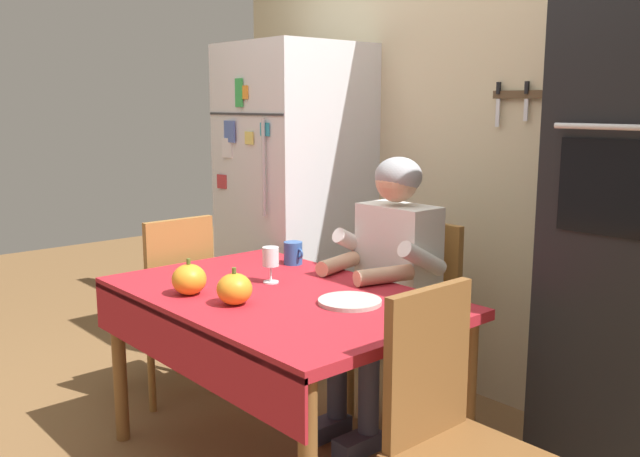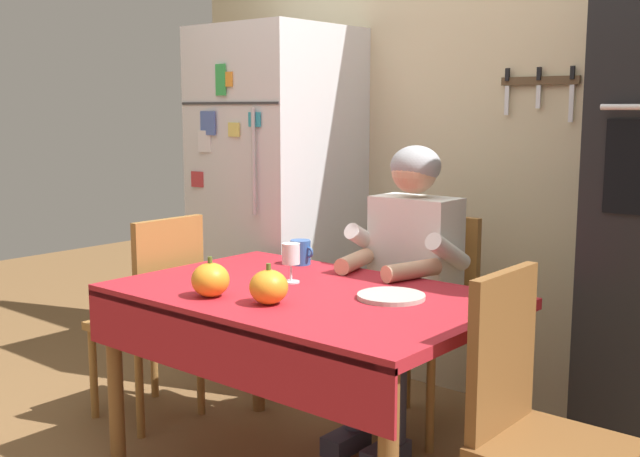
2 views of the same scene
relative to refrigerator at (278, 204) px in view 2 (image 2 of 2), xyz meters
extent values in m
cube|color=#BCAD89|center=(1.00, 0.39, 0.40)|extent=(3.70, 0.10, 2.60)
cube|color=#4C3823|center=(1.27, 0.33, 0.62)|extent=(0.36, 0.02, 0.04)
cube|color=silver|center=(1.12, 0.32, 0.53)|extent=(0.02, 0.01, 0.13)
cube|color=black|center=(1.12, 0.32, 0.65)|extent=(0.02, 0.01, 0.06)
cube|color=silver|center=(1.27, 0.32, 0.55)|extent=(0.02, 0.01, 0.10)
cube|color=black|center=(1.27, 0.32, 0.65)|extent=(0.02, 0.01, 0.06)
cube|color=silver|center=(1.42, 0.32, 0.52)|extent=(0.02, 0.01, 0.16)
cube|color=black|center=(1.42, 0.32, 0.65)|extent=(0.02, 0.01, 0.06)
cube|color=silver|center=(0.00, 0.00, 0.00)|extent=(0.68, 0.68, 1.80)
cylinder|color=silver|center=(0.19, -0.36, 0.25)|extent=(0.02, 0.02, 0.50)
cube|color=#333335|center=(0.00, -0.34, 0.52)|extent=(0.67, 0.01, 0.01)
cube|color=teal|center=(0.18, -0.35, 0.44)|extent=(0.08, 0.01, 0.07)
cube|color=#E5D666|center=(0.04, -0.35, 0.40)|extent=(0.08, 0.01, 0.07)
cube|color=green|center=(-0.04, -0.35, 0.63)|extent=(0.07, 0.02, 0.15)
cube|color=silver|center=(-0.17, -0.35, 0.33)|extent=(0.08, 0.02, 0.11)
cube|color=#B73338|center=(-0.23, -0.35, 0.14)|extent=(0.08, 0.02, 0.08)
cube|color=#4C66B7|center=(-0.14, -0.35, 0.42)|extent=(0.12, 0.02, 0.12)
cube|color=orange|center=(0.00, -0.35, 0.63)|extent=(0.07, 0.01, 0.07)
cylinder|color=brown|center=(0.31, -1.25, -0.55)|extent=(0.06, 0.06, 0.70)
cylinder|color=brown|center=(0.31, -0.47, -0.55)|extent=(0.06, 0.06, 0.70)
cylinder|color=brown|center=(1.59, -0.47, -0.55)|extent=(0.06, 0.06, 0.70)
cube|color=#A81E28|center=(0.95, -0.86, -0.18)|extent=(1.40, 0.90, 0.04)
cube|color=#A81E28|center=(0.95, -1.30, -0.28)|extent=(1.40, 0.01, 0.20)
cube|color=#9E6B33|center=(0.99, -0.17, -0.47)|extent=(0.40, 0.40, 0.04)
cube|color=#9E6B33|center=(0.99, 0.01, -0.21)|extent=(0.36, 0.04, 0.48)
cylinder|color=#9E6B33|center=(0.82, -0.34, -0.69)|extent=(0.04, 0.04, 0.41)
cylinder|color=#9E6B33|center=(0.82, 0.00, -0.69)|extent=(0.04, 0.04, 0.41)
cylinder|color=#9E6B33|center=(1.16, -0.34, -0.69)|extent=(0.04, 0.04, 0.41)
cylinder|color=#9E6B33|center=(1.16, 0.00, -0.69)|extent=(0.04, 0.04, 0.41)
cube|color=#38384C|center=(0.89, -0.55, -0.86)|extent=(0.10, 0.22, 0.08)
cube|color=#38384C|center=(1.09, -0.55, -0.86)|extent=(0.10, 0.22, 0.08)
cylinder|color=#38384C|center=(0.89, -0.49, -0.67)|extent=(0.09, 0.09, 0.38)
cylinder|color=#38384C|center=(1.09, -0.49, -0.67)|extent=(0.09, 0.09, 0.38)
cube|color=#38384C|center=(0.90, -0.33, -0.40)|extent=(0.12, 0.40, 0.11)
cube|color=#38384C|center=(1.08, -0.33, -0.40)|extent=(0.12, 0.40, 0.11)
cube|color=white|center=(0.99, -0.21, -0.11)|extent=(0.36, 0.20, 0.48)
cylinder|color=white|center=(0.79, -0.28, -0.07)|extent=(0.07, 0.26, 0.18)
cylinder|color=white|center=(1.19, -0.28, -0.07)|extent=(0.07, 0.26, 0.18)
cylinder|color=#D8A884|center=(0.85, -0.45, -0.13)|extent=(0.13, 0.27, 0.07)
cylinder|color=#D8A884|center=(1.13, -0.45, -0.13)|extent=(0.13, 0.27, 0.07)
sphere|color=#D8A884|center=(0.99, -0.23, 0.24)|extent=(0.19, 0.19, 0.19)
ellipsoid|color=#99999E|center=(0.99, -0.22, 0.26)|extent=(0.21, 0.21, 0.17)
cube|color=brown|center=(1.93, -0.90, -0.47)|extent=(0.40, 0.40, 0.04)
cube|color=brown|center=(1.75, -0.90, -0.21)|extent=(0.04, 0.36, 0.48)
cube|color=#9E6B33|center=(-0.03, -0.84, -0.47)|extent=(0.40, 0.40, 0.04)
cube|color=#9E6B33|center=(0.15, -0.84, -0.21)|extent=(0.04, 0.36, 0.48)
cylinder|color=#9E6B33|center=(-0.20, -0.67, -0.69)|extent=(0.04, 0.04, 0.41)
cylinder|color=#9E6B33|center=(0.14, -0.67, -0.69)|extent=(0.04, 0.04, 0.41)
cylinder|color=#9E6B33|center=(-0.20, -1.01, -0.69)|extent=(0.04, 0.04, 0.41)
cylinder|color=#9E6B33|center=(0.14, -1.01, -0.69)|extent=(0.04, 0.04, 0.41)
cylinder|color=#2D569E|center=(0.61, -0.51, -0.11)|extent=(0.09, 0.09, 0.10)
torus|color=#2D569E|center=(0.66, -0.51, -0.10)|extent=(0.05, 0.01, 0.05)
cylinder|color=white|center=(0.81, -0.79, -0.16)|extent=(0.06, 0.06, 0.01)
cylinder|color=white|center=(0.81, -0.79, -0.12)|extent=(0.01, 0.01, 0.07)
cylinder|color=white|center=(0.81, -0.79, -0.05)|extent=(0.07, 0.07, 0.08)
ellipsoid|color=orange|center=(0.98, -1.08, -0.10)|extent=(0.13, 0.13, 0.12)
cylinder|color=#4C6023|center=(0.98, -1.08, -0.03)|extent=(0.02, 0.02, 0.02)
ellipsoid|color=orange|center=(0.75, -1.14, -0.10)|extent=(0.13, 0.13, 0.12)
cylinder|color=#4C6023|center=(0.75, -1.14, -0.03)|extent=(0.02, 0.02, 0.02)
cylinder|color=#B7B2A8|center=(1.25, -0.76, -0.15)|extent=(0.24, 0.24, 0.02)
camera|label=1|loc=(3.03, -2.46, 0.57)|focal=38.52mm
camera|label=2|loc=(2.75, -2.92, 0.49)|focal=43.43mm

